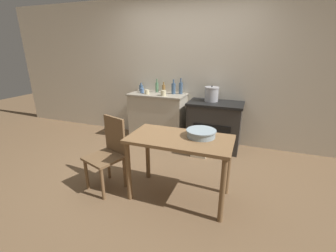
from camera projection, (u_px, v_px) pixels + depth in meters
The scene contains 17 objects.
ground_plane at pixel (155, 177), 3.11m from camera, with size 14.00×14.00×0.00m, color brown.
wall_back at pixel (189, 72), 4.09m from camera, with size 8.00×0.07×2.55m.
counter_cabinet at pixel (158, 117), 4.28m from camera, with size 1.04×0.52×0.89m.
stove at pixel (214, 125), 3.91m from camera, with size 0.91×0.58×0.83m.
work_table at pixel (180, 148), 2.51m from camera, with size 1.15×0.60×0.76m.
chair at pixel (109, 152), 2.77m from camera, with size 0.51×0.51×0.90m.
flour_sack at pixel (199, 146), 3.66m from camera, with size 0.25×0.17×0.37m, color beige.
stock_pot at pixel (212, 94), 3.82m from camera, with size 0.24×0.24×0.27m.
mixing_bowl_large at pixel (201, 133), 2.47m from camera, with size 0.33×0.33×0.08m.
bottle_far_left at pixel (164, 88), 4.22m from camera, with size 0.06×0.06×0.20m.
bottle_left at pixel (157, 87), 4.25m from camera, with size 0.06×0.06×0.25m.
bottle_mid_left at pixel (141, 88), 4.36m from camera, with size 0.08×0.08×0.16m.
bottle_center_left at pixel (181, 88), 4.08m from camera, with size 0.07×0.07×0.28m.
bottle_center at pixel (173, 88), 4.09m from camera, with size 0.07×0.07×0.26m.
cup_center_right at pixel (163, 93), 3.94m from camera, with size 0.09×0.09×0.09m, color beige.
cup_mid_right at pixel (142, 91), 4.19m from camera, with size 0.07×0.07×0.09m, color #4C6B99.
cup_right at pixel (147, 92), 4.10m from camera, with size 0.09×0.09×0.08m, color beige.
Camera 1 is at (1.11, -2.47, 1.68)m, focal length 24.00 mm.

